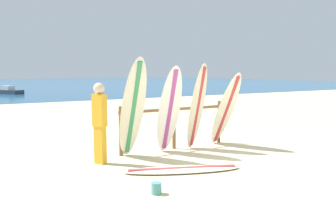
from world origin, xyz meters
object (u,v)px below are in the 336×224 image
Objects in this scene: surfboard_leaning_center at (226,109)px; small_boat_offshore at (7,91)px; surfboard_leaning_far_left at (133,109)px; surfboard_leaning_left at (169,110)px; surfboard_lying_on_sand at (183,169)px; surfboard_rack at (174,119)px; surfboard_leaning_center_left at (197,107)px; beachgoer_standing at (100,120)px; sand_bucket at (156,188)px.

surfboard_leaning_center reaches higher than small_boat_offshore.
surfboard_leaning_far_left is 1.09× the size of surfboard_leaning_left.
surfboard_lying_on_sand is 0.75× the size of small_boat_offshore.
surfboard_leaning_left is (-0.39, -0.41, 0.29)m from surfboard_rack.
surfboard_leaning_center_left is at bearing -86.71° from small_boat_offshore.
surfboard_leaning_far_left reaches higher than surfboard_rack.
small_boat_offshore is at bearing 87.83° from beachgoer_standing.
surfboard_leaning_left is 2.91m from sand_bucket.
surfboard_lying_on_sand is at bearing -89.62° from small_boat_offshore.
surfboard_leaning_center is at bearing -0.52° from surfboard_leaning_far_left.
surfboard_leaning_far_left is 0.79m from beachgoer_standing.
beachgoer_standing reaches higher than small_boat_offshore.
surfboard_rack reaches higher than small_boat_offshore.
small_boat_offshore is at bearing 90.38° from surfboard_lying_on_sand.
surfboard_rack is at bearing 10.99° from beachgoer_standing.
surfboard_leaning_far_left reaches higher than surfboard_lying_on_sand.
surfboard_leaning_far_left reaches higher than sand_bucket.
surfboard_leaning_far_left is at bearing -179.27° from surfboard_leaning_center_left.
surfboard_rack is 1.32× the size of surfboard_leaning_far_left.
sand_bucket is (-1.07, -0.85, 0.06)m from surfboard_lying_on_sand.
surfboard_leaning_center_left is (0.82, 0.01, 0.03)m from surfboard_leaning_left.
surfboard_leaning_center is 10.28× the size of sand_bucket.
small_boat_offshore reaches higher than sand_bucket.
surfboard_leaning_center is at bearing -3.02° from surfboard_leaning_center_left.
surfboard_leaning_center_left is 1.11× the size of surfboard_leaning_center.
small_boat_offshore is (-2.43, 26.75, -0.72)m from surfboard_leaning_center.
surfboard_leaning_center reaches higher than surfboard_lying_on_sand.
surfboard_leaning_center_left is 26.76m from small_boat_offshore.
surfboard_leaning_far_left is 1.82m from surfboard_lying_on_sand.
sand_bucket is (-2.42, -2.25, -0.99)m from surfboard_leaning_center_left.
beachgoer_standing is (-1.73, -0.00, -0.10)m from surfboard_leaning_left.
surfboard_leaning_center is 0.82× the size of surfboard_lying_on_sand.
surfboard_leaning_center is 3.44m from beachgoer_standing.
surfboard_leaning_far_left reaches higher than beachgoer_standing.
surfboard_leaning_left reaches higher than surfboard_lying_on_sand.
surfboard_rack is 0.64m from surfboard_leaning_left.
surfboard_leaning_center_left is 2.55m from beachgoer_standing.
surfboard_rack is 1.27× the size of surfboard_lying_on_sand.
surfboard_leaning_center_left is at bearing 42.94° from sand_bucket.
surfboard_leaning_far_left is 1.05× the size of surfboard_leaning_center_left.
beachgoer_standing is at bearing 179.49° from surfboard_leaning_center.
surfboard_lying_on_sand is (-0.53, -1.39, -1.02)m from surfboard_leaning_left.
small_boat_offshore is at bearing 89.49° from surfboard_leaning_far_left.
beachgoer_standing is (-0.77, 0.01, -0.19)m from surfboard_leaning_far_left.
surfboard_leaning_far_left is 0.72× the size of small_boat_offshore.
surfboard_leaning_left reaches higher than small_boat_offshore.
surfboard_leaning_center is 26.87m from small_boat_offshore.
beachgoer_standing is at bearing 179.54° from surfboard_leaning_far_left.
surfboard_lying_on_sand is (0.43, -1.38, -1.11)m from surfboard_leaning_far_left.
surfboard_leaning_center_left is at bearing 176.98° from surfboard_leaning_center.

